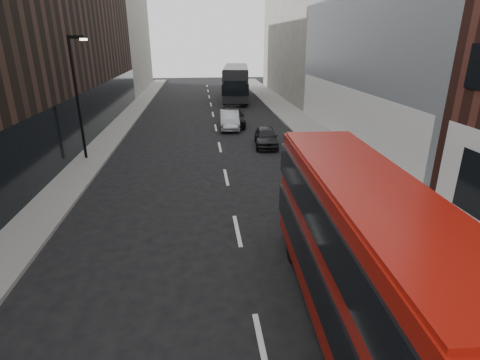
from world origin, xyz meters
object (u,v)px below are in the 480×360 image
object	(u,v)px
street_lamp	(78,90)
car_b	(230,120)
grey_bus	(236,82)
car_a	(266,137)
car_c	(233,117)
red_bus	(362,251)

from	to	relation	value
street_lamp	car_b	bearing A→B (deg)	39.39
grey_bus	car_a	size ratio (longest dim) A/B	3.28
street_lamp	car_c	world-z (taller)	street_lamp
car_b	car_c	xyz separation A→B (m)	(0.36, 1.18, -0.02)
grey_bus	car_b	xyz separation A→B (m)	(-2.05, -15.51, -1.40)
street_lamp	car_c	xyz separation A→B (m)	(9.73, 8.87, -3.49)
car_c	red_bus	bearing A→B (deg)	-86.31
grey_bus	car_c	world-z (taller)	grey_bus
grey_bus	car_b	distance (m)	15.70
street_lamp	car_c	bearing A→B (deg)	42.37
red_bus	car_c	size ratio (longest dim) A/B	2.10
red_bus	car_b	size ratio (longest dim) A/B	2.32
car_b	car_c	bearing A→B (deg)	75.85
grey_bus	car_c	xyz separation A→B (m)	(-1.68, -14.32, -1.42)
car_a	car_b	size ratio (longest dim) A/B	0.88
street_lamp	car_b	world-z (taller)	street_lamp
grey_bus	street_lamp	bearing A→B (deg)	-109.87
street_lamp	red_bus	distance (m)	18.87
street_lamp	car_a	size ratio (longest dim) A/B	1.85
car_a	car_c	xyz separation A→B (m)	(-1.69, 6.87, 0.05)
red_bus	car_b	bearing A→B (deg)	95.96
car_a	car_b	xyz separation A→B (m)	(-2.06, 5.69, 0.07)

